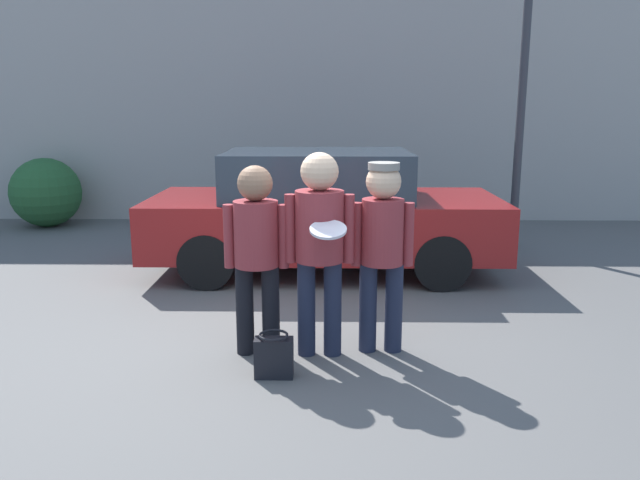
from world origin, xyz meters
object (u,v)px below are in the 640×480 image
object	(u,v)px
shrub	(46,192)
person_left	(256,245)
street_lamp	(541,19)
handbag	(274,356)
person_right	(382,241)
parked_car_near	(323,212)
person_middle_with_frisbee	(320,235)

from	to	relation	value
shrub	person_left	bearing A→B (deg)	-52.43
street_lamp	handbag	world-z (taller)	street_lamp
person_right	shrub	size ratio (longest dim) A/B	1.37
street_lamp	shrub	bearing A→B (deg)	169.37
parked_car_near	street_lamp	xyz separation A→B (m)	(3.00, 1.41, 2.47)
person_left	person_right	bearing A→B (deg)	4.03
shrub	handbag	world-z (taller)	shrub
street_lamp	handbag	xyz separation A→B (m)	(-3.34, -4.59, -3.06)
person_right	parked_car_near	size ratio (longest dim) A/B	0.37
person_left	person_right	world-z (taller)	person_right
parked_car_near	shrub	size ratio (longest dim) A/B	3.65
person_right	parked_car_near	world-z (taller)	person_right
person_middle_with_frisbee	parked_car_near	xyz separation A→B (m)	(-0.01, 2.73, -0.27)
parked_car_near	street_lamp	size ratio (longest dim) A/B	0.82
person_right	person_middle_with_frisbee	bearing A→B (deg)	-169.70
person_right	shrub	xyz separation A→B (m)	(-5.34, 5.51, -0.38)
person_right	shrub	bearing A→B (deg)	134.10
parked_car_near	person_middle_with_frisbee	bearing A→B (deg)	-89.87
parked_car_near	handbag	size ratio (longest dim) A/B	12.21
street_lamp	handbag	distance (m)	6.46
person_left	person_right	size ratio (longest dim) A/B	0.99
person_left	handbag	size ratio (longest dim) A/B	4.53
person_right	handbag	xyz separation A→B (m)	(-0.87, -0.55, -0.80)
parked_car_near	shrub	bearing A→B (deg)	149.18
person_right	street_lamp	bearing A→B (deg)	58.56
parked_car_near	handbag	world-z (taller)	parked_car_near
parked_car_near	street_lamp	bearing A→B (deg)	25.10
person_middle_with_frisbee	street_lamp	distance (m)	5.56
parked_car_near	handbag	bearing A→B (deg)	-96.12
person_left	parked_car_near	distance (m)	2.77
person_middle_with_frisbee	person_left	bearing A→B (deg)	177.67
person_left	handbag	xyz separation A→B (m)	(0.17, -0.48, -0.78)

